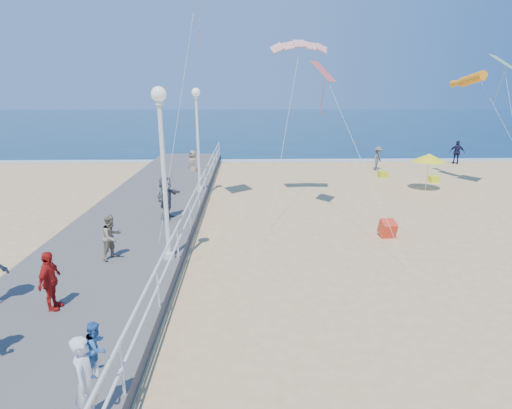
{
  "coord_description": "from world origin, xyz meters",
  "views": [
    {
      "loc": [
        -2.86,
        -11.94,
        5.61
      ],
      "look_at": [
        -2.5,
        2.0,
        1.6
      ],
      "focal_mm": 28.0,
      "sensor_mm": 36.0,
      "label": 1
    }
  ],
  "objects_px": {
    "beach_walker_b": "(457,152)",
    "beach_walker_c": "(193,164)",
    "toddler_held": "(96,347)",
    "spectator_3": "(50,281)",
    "lamp_post_mid": "(163,158)",
    "woman_holding_toddler": "(87,381)",
    "beach_chair_left": "(383,174)",
    "lamp_post_far": "(197,129)",
    "beach_chair_right": "(434,179)",
    "spectator_5": "(166,197)",
    "beach_umbrella": "(429,158)",
    "box_kite": "(387,230)",
    "beach_walker_a": "(378,158)",
    "spectator_1": "(112,237)"
  },
  "relations": [
    {
      "from": "beach_walker_b",
      "to": "beach_walker_c",
      "type": "bearing_deg",
      "value": 39.6
    },
    {
      "from": "toddler_held",
      "to": "spectator_3",
      "type": "relative_size",
      "value": 0.59
    },
    {
      "from": "beach_walker_b",
      "to": "lamp_post_mid",
      "type": "bearing_deg",
      "value": 72.17
    },
    {
      "from": "woman_holding_toddler",
      "to": "beach_chair_left",
      "type": "relative_size",
      "value": 2.88
    },
    {
      "from": "lamp_post_mid",
      "to": "beach_walker_c",
      "type": "distance_m",
      "value": 14.77
    },
    {
      "from": "beach_walker_c",
      "to": "beach_chair_left",
      "type": "distance_m",
      "value": 12.68
    },
    {
      "from": "lamp_post_far",
      "to": "beach_chair_left",
      "type": "xyz_separation_m",
      "value": [
        11.63,
        4.97,
        -3.46
      ]
    },
    {
      "from": "spectator_3",
      "to": "beach_chair_right",
      "type": "relative_size",
      "value": 2.75
    },
    {
      "from": "lamp_post_far",
      "to": "spectator_5",
      "type": "height_order",
      "value": "lamp_post_far"
    },
    {
      "from": "beach_chair_right",
      "to": "toddler_held",
      "type": "bearing_deg",
      "value": -127.14
    },
    {
      "from": "spectator_5",
      "to": "beach_chair_right",
      "type": "bearing_deg",
      "value": -43.76
    },
    {
      "from": "lamp_post_far",
      "to": "beach_chair_left",
      "type": "height_order",
      "value": "lamp_post_far"
    },
    {
      "from": "lamp_post_far",
      "to": "beach_chair_right",
      "type": "bearing_deg",
      "value": 13.38
    },
    {
      "from": "beach_walker_b",
      "to": "beach_umbrella",
      "type": "distance_m",
      "value": 10.44
    },
    {
      "from": "beach_walker_c",
      "to": "beach_chair_right",
      "type": "bearing_deg",
      "value": 44.37
    },
    {
      "from": "toddler_held",
      "to": "box_kite",
      "type": "distance_m",
      "value": 12.22
    },
    {
      "from": "spectator_3",
      "to": "beach_umbrella",
      "type": "distance_m",
      "value": 20.26
    },
    {
      "from": "woman_holding_toddler",
      "to": "beach_walker_b",
      "type": "height_order",
      "value": "woman_holding_toddler"
    },
    {
      "from": "beach_walker_a",
      "to": "beach_umbrella",
      "type": "xyz_separation_m",
      "value": [
        0.88,
        -6.13,
        1.06
      ]
    },
    {
      "from": "spectator_3",
      "to": "spectator_5",
      "type": "relative_size",
      "value": 0.82
    },
    {
      "from": "woman_holding_toddler",
      "to": "beach_walker_b",
      "type": "distance_m",
      "value": 31.7
    },
    {
      "from": "spectator_1",
      "to": "beach_walker_a",
      "type": "height_order",
      "value": "spectator_1"
    },
    {
      "from": "lamp_post_mid",
      "to": "beach_walker_a",
      "type": "bearing_deg",
      "value": 53.78
    },
    {
      "from": "lamp_post_mid",
      "to": "box_kite",
      "type": "relative_size",
      "value": 8.87
    },
    {
      "from": "beach_umbrella",
      "to": "spectator_5",
      "type": "bearing_deg",
      "value": -155.82
    },
    {
      "from": "lamp_post_mid",
      "to": "spectator_3",
      "type": "xyz_separation_m",
      "value": [
        -2.29,
        -3.04,
        -2.51
      ]
    },
    {
      "from": "spectator_3",
      "to": "beach_chair_right",
      "type": "height_order",
      "value": "spectator_3"
    },
    {
      "from": "beach_walker_b",
      "to": "beach_chair_left",
      "type": "height_order",
      "value": "beach_walker_b"
    },
    {
      "from": "beach_walker_a",
      "to": "beach_walker_c",
      "type": "height_order",
      "value": "beach_walker_c"
    },
    {
      "from": "beach_walker_b",
      "to": "lamp_post_far",
      "type": "bearing_deg",
      "value": 54.7
    },
    {
      "from": "beach_walker_b",
      "to": "box_kite",
      "type": "height_order",
      "value": "beach_walker_b"
    },
    {
      "from": "beach_chair_left",
      "to": "spectator_5",
      "type": "bearing_deg",
      "value": -141.71
    },
    {
      "from": "spectator_1",
      "to": "beach_walker_b",
      "type": "height_order",
      "value": "spectator_1"
    },
    {
      "from": "woman_holding_toddler",
      "to": "beach_walker_b",
      "type": "xyz_separation_m",
      "value": [
        19.08,
        25.31,
        -0.27
      ]
    },
    {
      "from": "beach_walker_c",
      "to": "beach_umbrella",
      "type": "relative_size",
      "value": 0.83
    },
    {
      "from": "beach_walker_a",
      "to": "box_kite",
      "type": "height_order",
      "value": "beach_walker_a"
    },
    {
      "from": "lamp_post_mid",
      "to": "spectator_1",
      "type": "bearing_deg",
      "value": 179.21
    },
    {
      "from": "spectator_5",
      "to": "box_kite",
      "type": "relative_size",
      "value": 3.05
    },
    {
      "from": "lamp_post_mid",
      "to": "spectator_5",
      "type": "height_order",
      "value": "lamp_post_mid"
    },
    {
      "from": "lamp_post_far",
      "to": "toddler_held",
      "type": "height_order",
      "value": "lamp_post_far"
    },
    {
      "from": "spectator_1",
      "to": "beach_walker_b",
      "type": "xyz_separation_m",
      "value": [
        20.81,
        18.7,
        -0.21
      ]
    },
    {
      "from": "lamp_post_far",
      "to": "toddler_held",
      "type": "relative_size",
      "value": 5.95
    },
    {
      "from": "beach_walker_c",
      "to": "beach_chair_left",
      "type": "bearing_deg",
      "value": 49.69
    },
    {
      "from": "toddler_held",
      "to": "spectator_5",
      "type": "height_order",
      "value": "spectator_5"
    },
    {
      "from": "lamp_post_far",
      "to": "woman_holding_toddler",
      "type": "xyz_separation_m",
      "value": [
        -0.05,
        -15.59,
        -2.47
      ]
    },
    {
      "from": "beach_walker_a",
      "to": "beach_walker_b",
      "type": "relative_size",
      "value": 0.93
    },
    {
      "from": "woman_holding_toddler",
      "to": "beach_umbrella",
      "type": "xyz_separation_m",
      "value": [
        12.98,
        16.9,
        0.72
      ]
    },
    {
      "from": "beach_chair_left",
      "to": "beach_chair_right",
      "type": "xyz_separation_m",
      "value": [
        2.75,
        -1.55,
        0.0
      ]
    },
    {
      "from": "beach_umbrella",
      "to": "lamp_post_mid",
      "type": "bearing_deg",
      "value": -141.42
    },
    {
      "from": "spectator_3",
      "to": "box_kite",
      "type": "relative_size",
      "value": 2.52
    }
  ]
}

